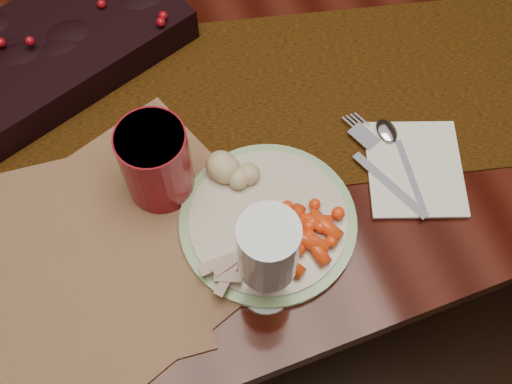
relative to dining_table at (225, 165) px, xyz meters
name	(u,v)px	position (x,y,z in m)	size (l,w,h in m)	color
floor	(231,234)	(0.00, 0.00, -0.38)	(5.00, 5.00, 0.00)	black
dining_table	(225,165)	(0.00, 0.00, 0.00)	(1.80, 1.00, 0.75)	black
table_runner	(205,105)	(-0.05, -0.10, 0.38)	(1.56, 0.32, 0.00)	#49240B
centerpiece	(56,44)	(-0.23, 0.06, 0.42)	(0.39, 0.20, 0.08)	black
placemat_main	(96,268)	(-0.27, -0.29, 0.38)	(0.45, 0.33, 0.00)	#986542
placemat_second	(26,275)	(-0.36, -0.27, 0.38)	(0.44, 0.32, 0.00)	brown
dinner_plate	(268,221)	(-0.03, -0.31, 0.39)	(0.24, 0.24, 0.01)	beige
baby_carrots	(300,238)	(0.00, -0.36, 0.40)	(0.10, 0.09, 0.02)	#FB4011
mashed_potatoes	(236,171)	(-0.05, -0.24, 0.42)	(0.08, 0.07, 0.04)	#CFBC8B
turkey_shreds	(231,267)	(-0.10, -0.36, 0.40)	(0.07, 0.06, 0.02)	#D2A696
napkin	(415,168)	(0.19, -0.31, 0.38)	(0.13, 0.16, 0.01)	white
fork	(383,172)	(0.15, -0.30, 0.39)	(0.03, 0.17, 0.00)	#B9B9B9
spoon	(403,161)	(0.18, -0.29, 0.39)	(0.03, 0.14, 0.00)	white
red_cup	(156,162)	(-0.15, -0.20, 0.44)	(0.09, 0.09, 0.13)	maroon
wine_glass	(267,264)	(-0.07, -0.40, 0.47)	(0.07, 0.07, 0.20)	silver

